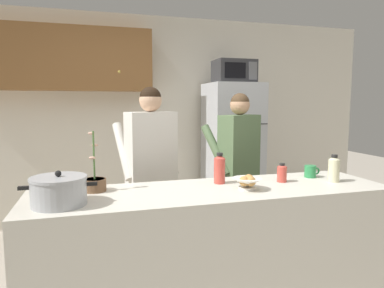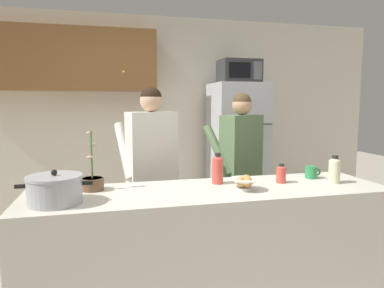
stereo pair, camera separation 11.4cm
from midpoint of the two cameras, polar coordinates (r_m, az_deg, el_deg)
name	(u,v)px [view 2 (the right image)]	position (r m, az deg, el deg)	size (l,w,h in m)	color
back_wall_unit	(140,107)	(4.50, -7.78, 6.02)	(6.00, 0.48, 2.60)	silver
kitchen_island	(211,253)	(2.56, 4.40, -17.42)	(2.48, 0.68, 0.92)	silver
refrigerator	(237,153)	(4.43, 8.15, -1.52)	(0.64, 0.68, 1.75)	#B7BABF
microwave	(239,72)	(4.39, 8.49, 11.70)	(0.48, 0.37, 0.28)	#2D2D30
person_near_pot	(152,159)	(3.04, -5.60, -2.40)	(0.58, 0.51, 1.65)	#726656
person_by_sink	(240,157)	(3.38, 8.92, -2.07)	(0.60, 0.56, 1.60)	black
cooking_pot	(55,189)	(2.18, -20.21, -7.03)	(0.43, 0.32, 0.20)	#ADAFB5
coffee_mug	(311,172)	(2.91, 20.10, -4.40)	(0.13, 0.09, 0.10)	#2D8C4C
bread_bowl	(244,183)	(2.40, 9.96, -6.31)	(0.21, 0.21, 0.10)	white
bottle_near_edge	(281,173)	(2.68, 15.63, -4.69)	(0.07, 0.07, 0.14)	#D84C3F
bottle_mid_counter	(218,169)	(2.56, 5.52, -4.08)	(0.08, 0.08, 0.23)	#D84C3F
bottle_far_corner	(334,170)	(2.79, 23.46, -3.90)	(0.08, 0.08, 0.21)	beige
potted_orchid	(92,182)	(2.44, -14.75, -6.02)	(0.15, 0.15, 0.41)	brown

